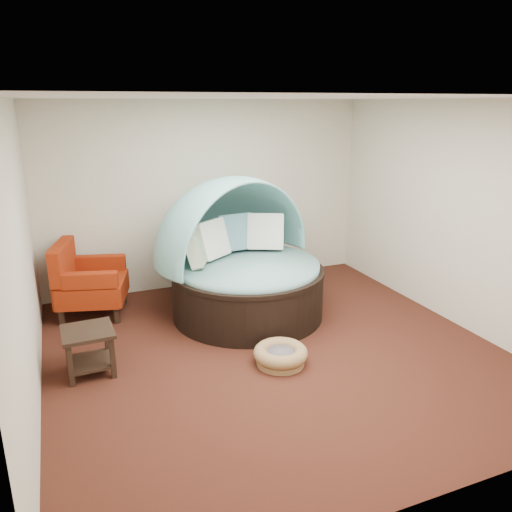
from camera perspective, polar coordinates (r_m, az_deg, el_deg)
name	(u,v)px	position (r m, az deg, el deg)	size (l,w,h in m)	color
floor	(274,350)	(5.89, 2.04, -10.73)	(5.00, 5.00, 0.00)	#401D12
wall_back	(208,195)	(7.67, -5.53, 6.93)	(5.00, 5.00, 0.00)	beige
wall_front	(437,326)	(3.39, 19.95, -7.54)	(5.00, 5.00, 0.00)	beige
wall_left	(21,260)	(4.95, -25.26, -0.43)	(5.00, 5.00, 0.00)	beige
wall_right	(456,215)	(6.78, 21.92, 4.39)	(5.00, 5.00, 0.00)	beige
ceiling	(277,97)	(5.21, 2.38, 17.65)	(5.00, 5.00, 0.00)	white
canopy_daybed	(242,252)	(6.59, -1.66, 0.43)	(2.62, 2.58, 1.85)	black
pet_basket	(281,355)	(5.57, 2.82, -11.22)	(0.74, 0.74, 0.21)	olive
red_armchair	(87,282)	(7.03, -18.77, -2.78)	(1.06, 1.06, 1.01)	black
side_table	(89,345)	(5.59, -18.56, -9.63)	(0.53, 0.53, 0.49)	black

